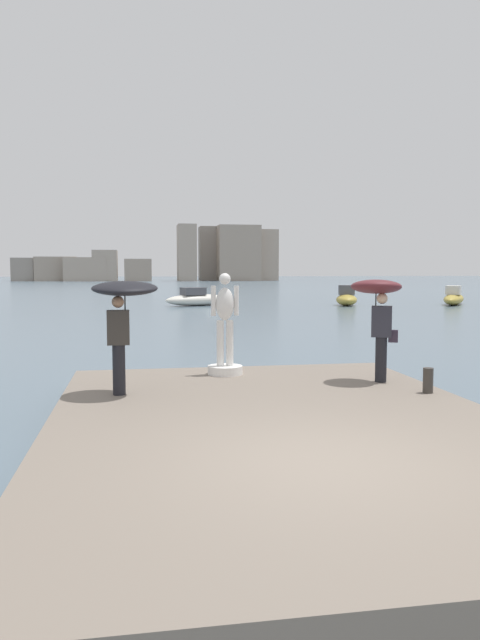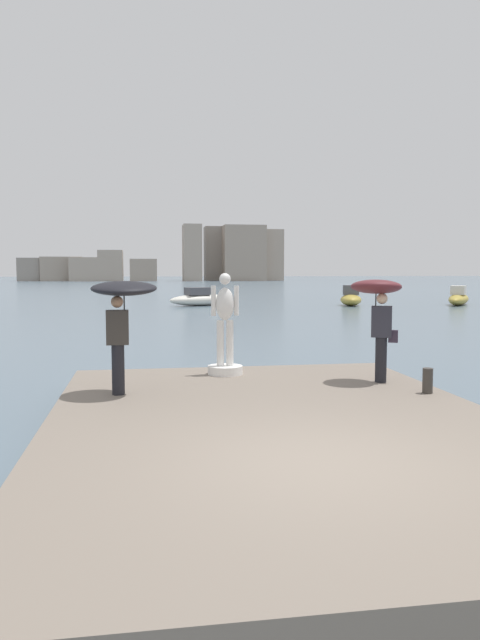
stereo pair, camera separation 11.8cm
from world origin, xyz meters
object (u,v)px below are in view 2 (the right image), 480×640
boat_mid (459,298)px  boat_far (351,298)px  mooring_bollard (428,381)px  statue_white_figure (225,337)px  onlooker_right (378,301)px  onlooker_left (122,303)px  boat_near (201,299)px

boat_mid → boat_far: (-8.17, 0.42, 0.04)m
mooring_bollard → boat_far: (9.93, 32.05, -0.07)m
boat_mid → boat_far: bearing=177.1°
statue_white_figure → onlooker_right: (2.80, -1.30, 0.78)m
boat_far → onlooker_left: bearing=-116.0°
statue_white_figure → mooring_bollard: size_ratio=4.72×
onlooker_left → boat_far: (15.23, 31.26, -1.45)m
boat_near → boat_far: (10.72, -1.53, 0.05)m
onlooker_right → mooring_bollard: (0.47, -1.20, -1.34)m
statue_white_figure → boat_far: statue_white_figure is taller
boat_near → boat_mid: boat_mid is taller
onlooker_right → mooring_bollard: size_ratio=4.54×
onlooker_right → statue_white_figure: bearing=155.1°
onlooker_right → boat_mid: onlooker_right is taller
onlooker_left → boat_near: size_ratio=0.39×
statue_white_figure → onlooker_left: bearing=-139.8°
boat_mid → boat_far: size_ratio=1.44×
onlooker_left → onlooker_right: 4.85m
statue_white_figure → boat_far: bearing=65.9°
boat_far → onlooker_right: bearing=-108.6°
statue_white_figure → boat_near: statue_white_figure is taller
onlooker_left → boat_far: size_ratio=0.56×
boat_mid → mooring_bollard: bearing=-119.8°
statue_white_figure → onlooker_right: 3.19m
mooring_bollard → boat_near: (-0.80, 33.58, -0.12)m
onlooker_right → boat_near: 32.41m
onlooker_right → boat_far: (10.39, 30.85, -1.41)m
statue_white_figure → mooring_bollard: statue_white_figure is taller
boat_mid → onlooker_left: bearing=-127.2°
boat_mid → onlooker_right: bearing=-121.4°
onlooker_left → boat_mid: size_ratio=0.39×
statue_white_figure → boat_near: bearing=85.5°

